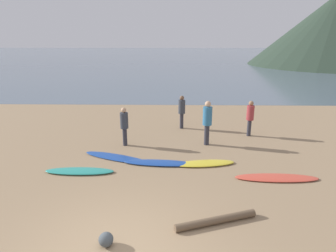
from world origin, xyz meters
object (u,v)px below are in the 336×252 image
object	(u,v)px
surfboard_2	(160,163)
beach_rock_near	(106,240)
person_0	(182,109)
person_1	(124,123)
person_3	(250,115)
surfboard_3	(205,163)
surfboard_0	(80,171)
surfboard_4	(277,178)
driftwood_log	(216,220)
person_2	(207,119)
surfboard_1	(117,157)

from	to	relation	value
surfboard_2	beach_rock_near	bearing A→B (deg)	-98.84
person_0	beach_rock_near	world-z (taller)	person_0
person_1	person_3	bearing A→B (deg)	91.35
surfboard_3	person_0	world-z (taller)	person_0
surfboard_0	surfboard_3	bearing A→B (deg)	9.55
surfboard_2	surfboard_4	xyz separation A→B (m)	(3.67, -1.01, -0.01)
surfboard_3	person_0	size ratio (longest dim) A/B	1.32
surfboard_2	person_0	xyz separation A→B (m)	(0.84, 4.15, 0.89)
surfboard_3	driftwood_log	distance (m)	3.31
surfboard_2	person_2	distance (m)	2.85
surfboard_4	beach_rock_near	distance (m)	5.56
surfboard_0	beach_rock_near	bearing A→B (deg)	-64.28
driftwood_log	surfboard_4	bearing A→B (deg)	46.29
surfboard_4	surfboard_0	bearing A→B (deg)	177.83
surfboard_0	surfboard_4	xyz separation A→B (m)	(6.26, -0.32, -0.01)
person_1	person_3	size ratio (longest dim) A/B	1.00
surfboard_2	person_3	size ratio (longest dim) A/B	1.61
surfboard_3	beach_rock_near	size ratio (longest dim) A/B	6.73
person_1	driftwood_log	world-z (taller)	person_1
surfboard_2	person_1	bearing A→B (deg)	133.94
person_3	person_2	bearing A→B (deg)	-46.90
surfboard_1	surfboard_2	world-z (taller)	surfboard_2
person_2	person_3	xyz separation A→B (m)	(2.00, 1.15, -0.14)
surfboard_3	person_3	size ratio (longest dim) A/B	1.32
surfboard_3	surfboard_0	bearing A→B (deg)	-178.44
person_2	driftwood_log	size ratio (longest dim) A/B	0.89
person_1	person_0	bearing A→B (deg)	122.57
surfboard_3	surfboard_4	world-z (taller)	surfboard_3
surfboard_2	beach_rock_near	size ratio (longest dim) A/B	8.19
person_1	person_2	world-z (taller)	person_2
surfboard_2	surfboard_3	world-z (taller)	surfboard_2
surfboard_0	surfboard_4	world-z (taller)	surfboard_0
surfboard_3	beach_rock_near	bearing A→B (deg)	-129.07
surfboard_4	person_1	world-z (taller)	person_1
surfboard_1	surfboard_3	size ratio (longest dim) A/B	1.28
surfboard_2	driftwood_log	xyz separation A→B (m)	(1.48, -3.31, 0.04)
person_0	driftwood_log	bearing A→B (deg)	163.06
surfboard_3	person_0	bearing A→B (deg)	91.59
surfboard_2	surfboard_3	bearing A→B (deg)	4.05
surfboard_2	surfboard_3	xyz separation A→B (m)	(1.54, -0.00, -0.00)
surfboard_0	surfboard_2	distance (m)	2.68
surfboard_3	person_2	size ratio (longest dim) A/B	1.16
surfboard_0	surfboard_1	distance (m)	1.54
surfboard_2	person_1	xyz separation A→B (m)	(-1.50, 1.80, 0.88)
surfboard_3	person_2	world-z (taller)	person_2
surfboard_0	driftwood_log	distance (m)	4.83
surfboard_0	surfboard_2	bearing A→B (deg)	15.02
surfboard_2	beach_rock_near	distance (m)	4.22
beach_rock_near	person_3	bearing A→B (deg)	56.70
person_3	driftwood_log	bearing A→B (deg)	-6.76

